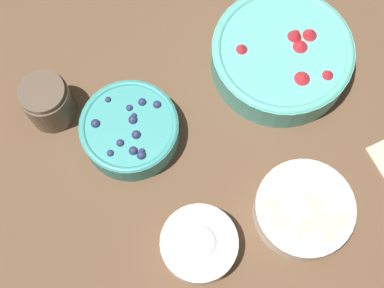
% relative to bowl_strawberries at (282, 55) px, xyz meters
% --- Properties ---
extents(ground_plane, '(4.00, 4.00, 0.00)m').
position_rel_bowl_strawberries_xyz_m(ground_plane, '(-0.14, -0.09, -0.04)').
color(ground_plane, brown).
extents(bowl_strawberries, '(0.25, 0.25, 0.09)m').
position_rel_bowl_strawberries_xyz_m(bowl_strawberries, '(0.00, 0.00, 0.00)').
color(bowl_strawberries, '#56B7A8').
rests_on(bowl_strawberries, ground_plane).
extents(bowl_blueberries, '(0.17, 0.17, 0.06)m').
position_rel_bowl_strawberries_xyz_m(bowl_blueberries, '(-0.30, -0.01, -0.01)').
color(bowl_blueberries, teal).
rests_on(bowl_blueberries, ground_plane).
extents(bowl_bananas, '(0.16, 0.16, 0.05)m').
position_rel_bowl_strawberries_xyz_m(bowl_bananas, '(-0.10, -0.26, -0.01)').
color(bowl_bananas, white).
rests_on(bowl_bananas, ground_plane).
extents(bowl_cream, '(0.12, 0.12, 0.06)m').
position_rel_bowl_strawberries_xyz_m(bowl_cream, '(-0.28, -0.23, -0.01)').
color(bowl_cream, white).
rests_on(bowl_cream, ground_plane).
extents(jar_chocolate, '(0.08, 0.08, 0.09)m').
position_rel_bowl_strawberries_xyz_m(jar_chocolate, '(-0.41, 0.10, 0.00)').
color(jar_chocolate, brown).
rests_on(jar_chocolate, ground_plane).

